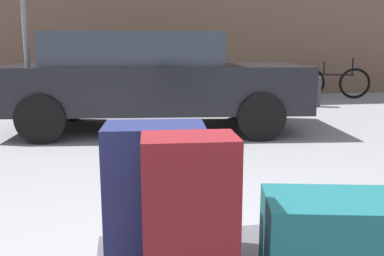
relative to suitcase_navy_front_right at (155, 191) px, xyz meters
The scene contains 8 objects.
suitcase_navy_front_right is the anchor object (origin of this frame).
duffel_bag_teal_rear_left 0.73m from the suitcase_navy_front_right, 27.54° to the right, with size 0.52×0.32×0.34m, color #144C51.
suitcase_maroon_center 0.34m from the suitcase_navy_front_right, 73.95° to the right, with size 0.33×0.22×0.59m, color maroon.
parked_car 4.57m from the suitcase_navy_front_right, 86.05° to the left, with size 4.47×2.30×1.42m.
bicycle_leaning 9.10m from the suitcase_navy_front_right, 57.47° to the left, with size 1.69×0.62×0.96m.
bollard_kerb_near 6.80m from the suitcase_navy_front_right, 69.39° to the left, with size 0.22×0.22×0.62m, color #383838.
bollard_kerb_mid 7.43m from the suitcase_navy_front_right, 58.91° to the left, with size 0.22×0.22×0.62m, color #383838.
no_parking_sign 4.51m from the suitcase_navy_front_right, 107.39° to the left, with size 0.50×0.07×2.30m.
Camera 1 is at (-0.47, -1.53, 1.23)m, focal length 39.39 mm.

